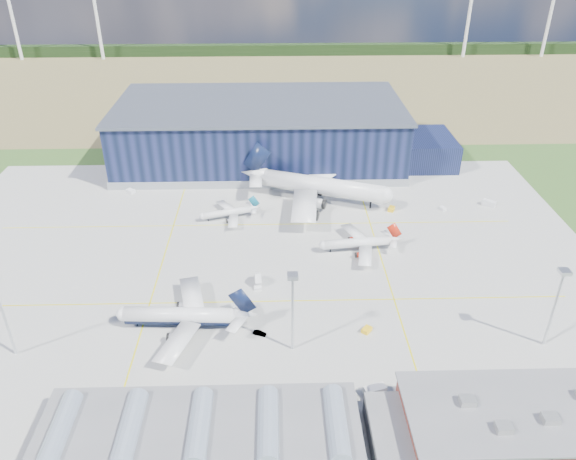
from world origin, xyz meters
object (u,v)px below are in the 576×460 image
object	(u,v)px
light_mast_east	(558,296)
gse_van_c	(510,387)
light_mast_west	(0,305)
light_mast_center	(293,300)
airliner_regional	(227,209)
gse_van_b	(489,203)
gse_van_a	(375,391)
gse_cart_a	(443,209)
ops_building	(514,426)
gse_cart_b	(131,191)
car_b	(260,333)
gse_tug_b	(367,330)
airliner_navy	(179,308)
hangar	(266,135)
airliner_red	(357,238)
gse_tug_c	(391,209)
airliner_widebody	(322,177)
airstair	(258,280)

from	to	relation	value
light_mast_east	gse_van_c	bearing A→B (deg)	-133.12
light_mast_west	light_mast_center	bearing A→B (deg)	0.00
airliner_regional	gse_van_b	bearing A→B (deg)	167.56
gse_van_a	gse_cart_a	distance (m)	98.97
ops_building	gse_cart_b	size ratio (longest dim) A/B	13.84
light_mast_center	car_b	world-z (taller)	light_mast_center
gse_tug_b	gse_cart_b	world-z (taller)	gse_cart_b
airliner_navy	hangar	bearing A→B (deg)	-97.78
light_mast_east	airliner_red	bearing A→B (deg)	132.07
light_mast_center	car_b	bearing A→B (deg)	146.83
light_mast_west	gse_cart_a	size ratio (longest dim) A/B	8.73
airliner_red	gse_van_b	world-z (taller)	airliner_red
gse_van_b	gse_tug_c	bearing A→B (deg)	134.21
airliner_navy	airliner_widebody	distance (m)	85.69
light_mast_east	airliner_red	size ratio (longest dim) A/B	0.82
light_mast_east	gse_cart_b	xyz separation A→B (m)	(-125.78, 92.00, -14.71)
airstair	gse_van_a	bearing A→B (deg)	-63.91
gse_van_a	airstair	xyz separation A→B (m)	(-27.83, 44.56, 0.34)
airliner_red	gse_tug_b	size ratio (longest dim) A/B	9.98
gse_van_a	gse_van_b	bearing A→B (deg)	-49.13
light_mast_center	airliner_regional	bearing A→B (deg)	106.76
airliner_navy	gse_van_b	world-z (taller)	airliner_navy
airliner_red	gse_van_b	xyz separation A→B (m)	(54.26, 30.25, -3.48)
hangar	light_mast_center	bearing A→B (deg)	-86.70
light_mast_center	airliner_regional	world-z (taller)	light_mast_center
gse_tug_b	gse_cart_b	distance (m)	117.95
ops_building	light_mast_east	distance (m)	37.59
light_mast_east	airstair	distance (m)	80.84
airliner_navy	airliner_widebody	world-z (taller)	airliner_widebody
light_mast_center	airliner_red	size ratio (longest dim) A/B	0.82
light_mast_west	car_b	world-z (taller)	light_mast_west
light_mast_east	airliner_navy	distance (m)	95.45
car_b	gse_tug_c	bearing A→B (deg)	-14.07
gse_cart_b	car_b	distance (m)	101.08
light_mast_center	airliner_regional	size ratio (longest dim) A/B	1.01
hangar	light_mast_center	distance (m)	125.07
light_mast_west	airliner_regional	bearing A→B (deg)	55.05
light_mast_west	light_mast_center	xyz separation A→B (m)	(70.00, 0.00, 0.00)
gse_cart_b	airstair	size ratio (longest dim) A/B	0.73
airstair	car_b	size ratio (longest dim) A/B	1.28
gse_van_c	gse_van_b	bearing A→B (deg)	-15.21
gse_van_b	gse_tug_c	distance (m)	37.68
gse_van_a	gse_cart_b	bearing A→B (deg)	19.29
light_mast_east	gse_van_b	size ratio (longest dim) A/B	4.80
hangar	gse_cart_a	size ratio (longest dim) A/B	55.06
light_mast_center	gse_tug_c	xyz separation A→B (m)	(39.41, 74.30, -14.71)
gse_van_b	airstair	distance (m)	99.02
light_mast_west	airliner_widebody	bearing A→B (deg)	44.63
gse_tug_c	airstair	bearing A→B (deg)	-112.63
gse_tug_b	airstair	bearing A→B (deg)	-178.36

